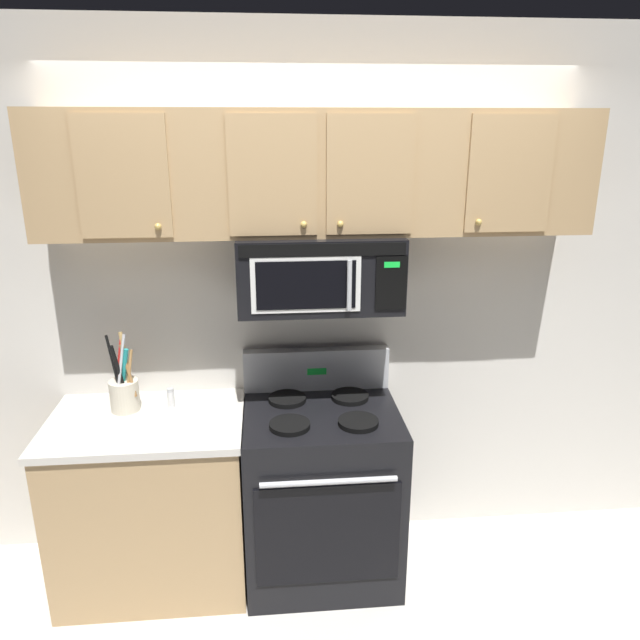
{
  "coord_description": "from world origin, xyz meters",
  "views": [
    {
      "loc": [
        -0.25,
        -2.2,
        2.23
      ],
      "look_at": [
        0.0,
        0.49,
        1.35
      ],
      "focal_mm": 33.7,
      "sensor_mm": 36.0,
      "label": 1
    }
  ],
  "objects_px": {
    "over_range_microwave": "(319,271)",
    "salt_shaker": "(171,398)",
    "stove_range": "(321,489)",
    "utensil_crock_cream": "(124,391)"
  },
  "relations": [
    {
      "from": "over_range_microwave",
      "to": "salt_shaker",
      "type": "height_order",
      "value": "over_range_microwave"
    },
    {
      "from": "stove_range",
      "to": "utensil_crock_cream",
      "type": "relative_size",
      "value": 2.8
    },
    {
      "from": "stove_range",
      "to": "over_range_microwave",
      "type": "distance_m",
      "value": 1.11
    },
    {
      "from": "over_range_microwave",
      "to": "stove_range",
      "type": "bearing_deg",
      "value": -89.86
    },
    {
      "from": "stove_range",
      "to": "salt_shaker",
      "type": "distance_m",
      "value": 0.89
    },
    {
      "from": "over_range_microwave",
      "to": "salt_shaker",
      "type": "distance_m",
      "value": 0.96
    },
    {
      "from": "stove_range",
      "to": "salt_shaker",
      "type": "bearing_deg",
      "value": 170.54
    },
    {
      "from": "over_range_microwave",
      "to": "utensil_crock_cream",
      "type": "relative_size",
      "value": 1.9
    },
    {
      "from": "utensil_crock_cream",
      "to": "salt_shaker",
      "type": "height_order",
      "value": "utensil_crock_cream"
    },
    {
      "from": "salt_shaker",
      "to": "over_range_microwave",
      "type": "bearing_deg",
      "value": -0.46
    }
  ]
}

